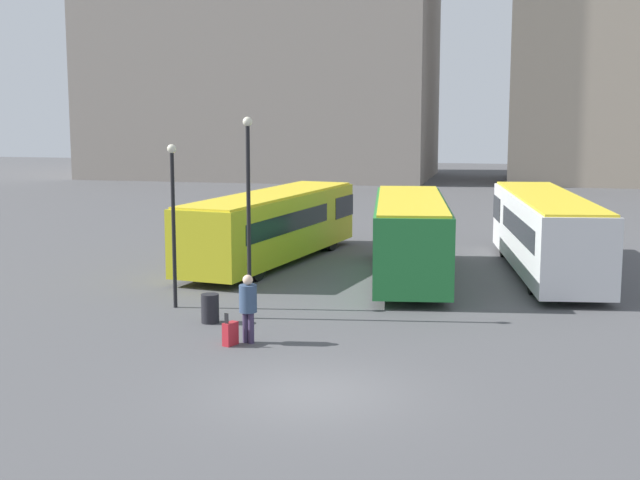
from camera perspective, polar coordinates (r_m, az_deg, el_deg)
The scene contains 9 objects.
ground_plane at distance 19.89m, azimuth -0.52°, elevation -9.74°, with size 160.00×160.00×0.00m, color #4C4C4F.
bus_0 at distance 35.77m, azimuth -3.04°, elevation 1.01°, with size 4.48×12.12×2.80m.
bus_1 at distance 32.45m, azimuth 5.78°, elevation 0.32°, with size 3.97×10.62×2.95m.
bus_2 at distance 34.36m, azimuth 14.25°, elevation 0.58°, with size 4.25×12.38×2.96m.
traveler at distance 23.70m, azimuth -4.63°, elevation -4.01°, with size 0.61×0.61×1.85m.
suitcase at distance 23.69m, azimuth -5.76°, elevation -5.98°, with size 0.36×0.48×0.89m.
lamp_post_0 at distance 26.05m, azimuth -4.60°, elevation 2.44°, with size 0.28×0.28×5.94m.
lamp_post_1 at distance 27.82m, azimuth -9.38°, elevation 1.83°, with size 0.28×0.28×5.09m.
trash_bin at distance 26.13m, azimuth -7.05°, elevation -4.37°, with size 0.52×0.52×0.85m.
Camera 1 is at (4.34, -18.38, 6.27)m, focal length 50.00 mm.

